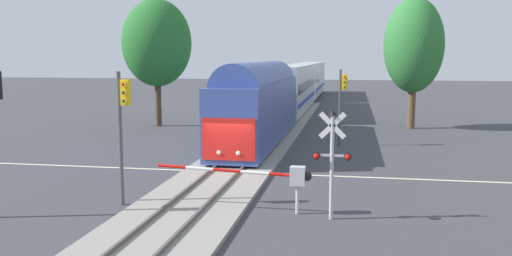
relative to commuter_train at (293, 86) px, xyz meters
The scene contains 10 objects.
ground_plane 29.90m from the commuter_train, 90.01° to the right, with size 220.00×220.00×0.00m, color #3D3D42.
road_centre_stripe 29.90m from the commuter_train, 90.01° to the right, with size 44.00×0.20×0.01m.
railway_track 29.89m from the commuter_train, 90.01° to the right, with size 4.40×80.00×0.32m.
commuter_train is the anchor object (origin of this frame).
crossing_gate_near 36.65m from the commuter_train, 84.54° to the right, with size 5.98×0.40×1.80m.
crossing_signal_mast 37.34m from the commuter_train, 81.65° to the right, with size 1.36×0.44×4.00m.
traffic_signal_median 36.59m from the commuter_train, 94.15° to the right, with size 0.53×0.38×5.27m.
traffic_signal_far_side 21.33m from the commuter_train, 75.21° to the right, with size 0.53×0.38×5.00m.
oak_far_right 15.84m from the commuter_train, 45.03° to the right, with size 4.75×4.75×10.50m.
oak_behind_train 16.91m from the commuter_train, 127.48° to the right, with size 5.74×5.74×10.55m.
Camera 1 is at (6.08, -26.17, 5.85)m, focal length 37.78 mm.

